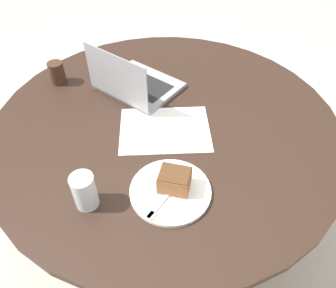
# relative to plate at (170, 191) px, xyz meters

# --- Properties ---
(ground_plane) EXTENTS (12.00, 12.00, 0.00)m
(ground_plane) POSITION_rel_plate_xyz_m (-0.11, 0.32, -0.77)
(ground_plane) COLOR #B7AD9E
(dining_table) EXTENTS (1.32, 1.32, 0.77)m
(dining_table) POSITION_rel_plate_xyz_m (-0.11, 0.32, -0.13)
(dining_table) COLOR black
(dining_table) RESTS_ON ground_plane
(paper_document) EXTENTS (0.39, 0.34, 0.00)m
(paper_document) POSITION_rel_plate_xyz_m (-0.10, 0.27, -0.00)
(paper_document) COLOR white
(paper_document) RESTS_ON dining_table
(plate) EXTENTS (0.25, 0.25, 0.01)m
(plate) POSITION_rel_plate_xyz_m (0.00, 0.00, 0.00)
(plate) COLOR white
(plate) RESTS_ON dining_table
(cake_slice) EXTENTS (0.10, 0.08, 0.07)m
(cake_slice) POSITION_rel_plate_xyz_m (0.01, 0.01, 0.04)
(cake_slice) COLOR brown
(cake_slice) RESTS_ON plate
(fork) EXTENTS (0.08, 0.17, 0.00)m
(fork) POSITION_rel_plate_xyz_m (-0.01, -0.05, 0.01)
(fork) COLOR silver
(fork) RESTS_ON plate
(coffee_glass) EXTENTS (0.06, 0.06, 0.10)m
(coffee_glass) POSITION_rel_plate_xyz_m (-0.62, 0.44, 0.04)
(coffee_glass) COLOR #3D2619
(coffee_glass) RESTS_ON dining_table
(water_glass) EXTENTS (0.07, 0.07, 0.12)m
(water_glass) POSITION_rel_plate_xyz_m (-0.23, -0.11, 0.05)
(water_glass) COLOR silver
(water_glass) RESTS_ON dining_table
(laptop) EXTENTS (0.38, 0.35, 0.22)m
(laptop) POSITION_rel_plate_xyz_m (-0.28, 0.47, 0.03)
(laptop) COLOR gray
(laptop) RESTS_ON dining_table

